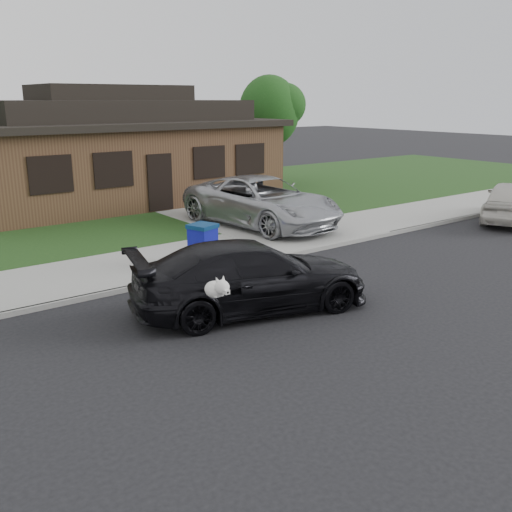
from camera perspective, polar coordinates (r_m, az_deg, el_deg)
ground at (r=10.92m, az=-0.66°, el=-7.42°), size 120.00×120.00×0.00m
sidewalk at (r=14.99m, az=-12.14°, el=-1.11°), size 60.00×3.00×0.12m
curb at (r=13.70m, az=-9.44°, el=-2.55°), size 60.00×0.12×0.12m
lawn at (r=22.31m, az=-21.04°, el=3.63°), size 60.00×13.00×0.13m
driveway at (r=22.10m, az=-3.65°, el=4.55°), size 4.50×13.00×0.14m
sedan at (r=11.71m, az=-0.50°, el=-2.06°), size 5.32×3.23×1.44m
minivan at (r=19.01m, az=0.58°, el=5.48°), size 3.24×6.06×1.62m
white_compact at (r=22.24m, az=24.21°, el=5.04°), size 4.66×3.40×1.48m
recycling_bin at (r=14.75m, az=-5.33°, el=1.26°), size 0.78×0.78×1.03m
house at (r=25.24m, az=-14.03°, el=10.22°), size 12.60×8.60×4.65m
tree_1 at (r=28.88m, az=1.68°, el=14.41°), size 3.15×3.00×5.25m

